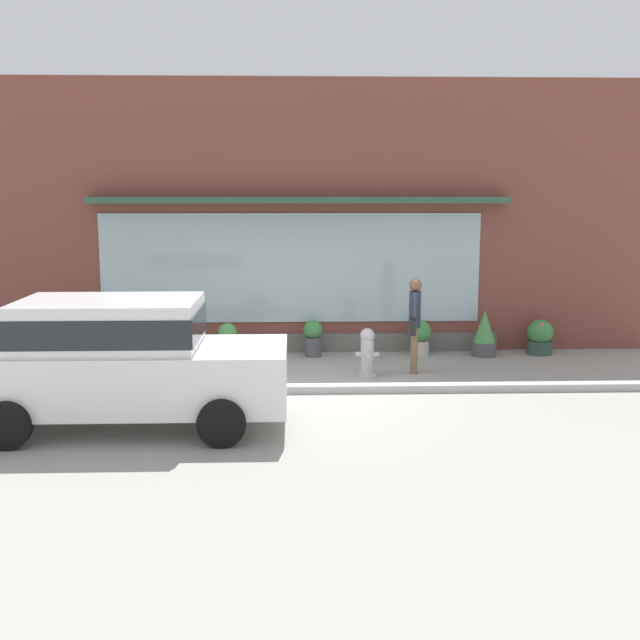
# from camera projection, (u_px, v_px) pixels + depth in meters

# --- Properties ---
(ground_plane) EXTENTS (60.00, 60.00, 0.00)m
(ground_plane) POSITION_uv_depth(u_px,v_px,m) (302.00, 389.00, 12.65)
(ground_plane) COLOR #9E9B93
(curb_strip) EXTENTS (14.00, 0.24, 0.12)m
(curb_strip) POSITION_uv_depth(u_px,v_px,m) (302.00, 389.00, 12.44)
(curb_strip) COLOR #B2B2AD
(curb_strip) RESTS_ON ground_plane
(storefront) EXTENTS (14.00, 0.81, 5.25)m
(storefront) POSITION_uv_depth(u_px,v_px,m) (299.00, 220.00, 15.37)
(storefront) COLOR brown
(storefront) RESTS_ON ground_plane
(fire_hydrant) EXTENTS (0.41, 0.38, 0.83)m
(fire_hydrant) POSITION_uv_depth(u_px,v_px,m) (367.00, 353.00, 13.47)
(fire_hydrant) COLOR #B2B2B7
(fire_hydrant) RESTS_ON ground_plane
(pedestrian_with_handbag) EXTENTS (0.26, 0.61, 1.65)m
(pedestrian_with_handbag) POSITION_uv_depth(u_px,v_px,m) (415.00, 319.00, 13.61)
(pedestrian_with_handbag) COLOR brown
(pedestrian_with_handbag) RESTS_ON ground_plane
(parked_car_white) EXTENTS (4.25, 1.95, 1.74)m
(parked_car_white) POSITION_uv_depth(u_px,v_px,m) (121.00, 357.00, 10.50)
(parked_car_white) COLOR white
(parked_car_white) RESTS_ON ground_plane
(potted_plant_window_left) EXTENTS (0.34, 0.34, 0.71)m
(potted_plant_window_left) POSITION_uv_depth(u_px,v_px,m) (228.00, 339.00, 14.67)
(potted_plant_window_left) COLOR #9E6042
(potted_plant_window_left) RESTS_ON ground_plane
(potted_plant_low_front) EXTENTS (0.47, 0.47, 0.88)m
(potted_plant_low_front) POSITION_uv_depth(u_px,v_px,m) (484.00, 334.00, 15.11)
(potted_plant_low_front) COLOR #4C4C51
(potted_plant_low_front) RESTS_ON ground_plane
(potted_plant_near_hydrant) EXTENTS (0.43, 0.43, 0.69)m
(potted_plant_near_hydrant) POSITION_uv_depth(u_px,v_px,m) (420.00, 337.00, 15.13)
(potted_plant_near_hydrant) COLOR #B7B2A3
(potted_plant_near_hydrant) RESTS_ON ground_plane
(potted_plant_doorstep) EXTENTS (0.36, 0.36, 0.70)m
(potted_plant_doorstep) POSITION_uv_depth(u_px,v_px,m) (313.00, 337.00, 15.08)
(potted_plant_doorstep) COLOR #4C4C51
(potted_plant_doorstep) RESTS_ON ground_plane
(potted_plant_corner_tall) EXTENTS (0.40, 0.40, 1.30)m
(potted_plant_corner_tall) POSITION_uv_depth(u_px,v_px,m) (89.00, 326.00, 14.81)
(potted_plant_corner_tall) COLOR #B7B2A3
(potted_plant_corner_tall) RESTS_ON ground_plane
(potted_plant_trailing_edge) EXTENTS (0.45, 0.45, 0.92)m
(potted_plant_trailing_edge) POSITION_uv_depth(u_px,v_px,m) (161.00, 336.00, 14.87)
(potted_plant_trailing_edge) COLOR #4C4C51
(potted_plant_trailing_edge) RESTS_ON ground_plane
(potted_plant_window_right) EXTENTS (0.49, 0.49, 0.68)m
(potted_plant_window_right) POSITION_uv_depth(u_px,v_px,m) (540.00, 337.00, 15.29)
(potted_plant_window_right) COLOR #33473D
(potted_plant_window_right) RESTS_ON ground_plane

